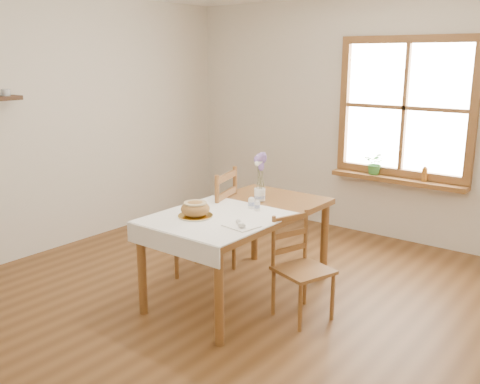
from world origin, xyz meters
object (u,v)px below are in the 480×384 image
at_px(dining_table, 240,220).
at_px(chair_left, 205,222).
at_px(bread_plate, 195,216).
at_px(flower_vase, 260,195).
at_px(chair_right, 303,269).

relative_size(dining_table, chair_left, 1.60).
xyz_separation_m(dining_table, chair_left, (-0.52, 0.16, -0.16)).
xyz_separation_m(bread_plate, flower_vase, (0.10, 0.71, 0.04)).
height_order(chair_right, flower_vase, flower_vase).
height_order(chair_left, chair_right, chair_left).
distance_m(chair_right, bread_plate, 0.92).
height_order(chair_right, bread_plate, chair_right).
bearing_deg(chair_left, flower_vase, 91.85).
height_order(dining_table, bread_plate, bread_plate).
bearing_deg(flower_vase, chair_right, -27.36).
bearing_deg(dining_table, chair_left, 163.44).
height_order(dining_table, chair_right, chair_right).
height_order(dining_table, chair_left, chair_left).
bearing_deg(chair_right, dining_table, 105.56).
distance_m(chair_left, chair_right, 1.18).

